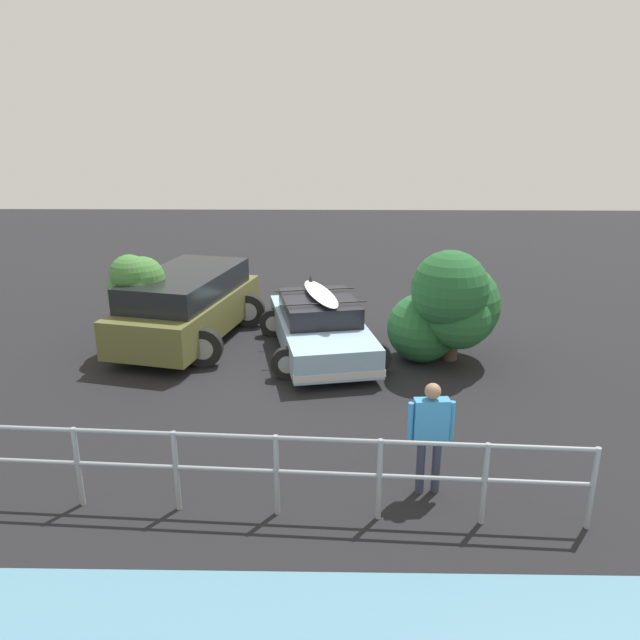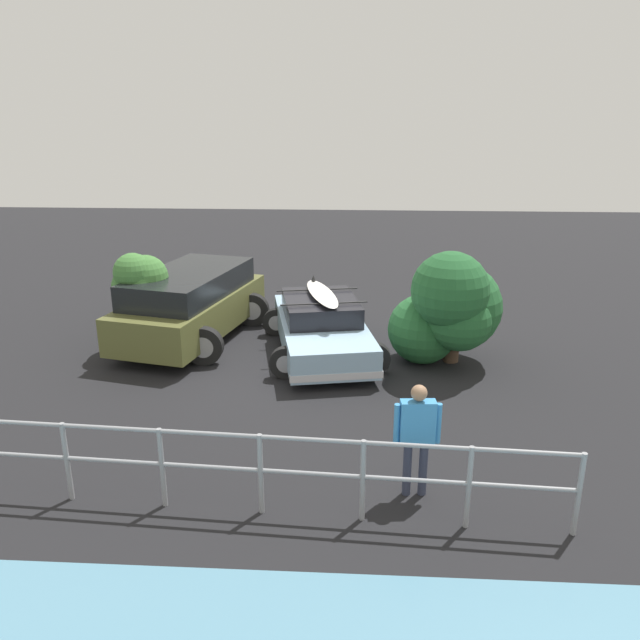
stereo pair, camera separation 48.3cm
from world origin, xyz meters
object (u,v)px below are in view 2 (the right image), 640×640
(sedan_car, at_px, (321,327))
(bush_near_right, at_px, (145,294))
(bush_near_left, at_px, (451,308))
(suv_car, at_px, (191,303))
(person_bystander, at_px, (417,430))

(sedan_car, height_order, bush_near_right, bush_near_right)
(bush_near_left, bearing_deg, suv_car, -11.30)
(person_bystander, relative_size, bush_near_left, 0.65)
(suv_car, height_order, person_bystander, suv_car)
(bush_near_left, height_order, bush_near_right, bush_near_left)
(sedan_car, xyz_separation_m, bush_near_right, (3.84, 0.00, 0.69))
(bush_near_right, bearing_deg, bush_near_left, 175.95)
(sedan_car, relative_size, bush_near_right, 2.01)
(sedan_car, xyz_separation_m, suv_car, (3.03, -0.68, 0.27))
(person_bystander, height_order, bush_near_right, bush_near_right)
(sedan_car, distance_m, bush_near_right, 3.90)
(person_bystander, distance_m, bush_near_left, 5.01)
(suv_car, bearing_deg, bush_near_left, 168.70)
(person_bystander, height_order, bush_near_left, bush_near_left)
(bush_near_left, relative_size, bush_near_right, 1.13)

